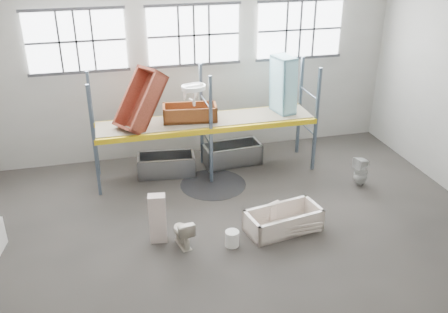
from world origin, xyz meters
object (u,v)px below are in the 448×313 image
object	(u,v)px
bathtub_beige	(283,220)
blue_tub_upright	(283,85)
toilet_beige	(182,232)
steel_tub_right	(232,154)
bucket	(232,238)
cistern_tall	(158,218)
steel_tub_left	(166,165)
toilet_white	(361,171)
rust_tub_flat	(190,112)

from	to	relation	value
bathtub_beige	blue_tub_upright	xyz separation A→B (m)	(1.15, 3.38, 2.14)
toilet_beige	steel_tub_right	world-z (taller)	toilet_beige
steel_tub_right	bucket	bearing A→B (deg)	-105.13
cistern_tall	bucket	xyz separation A→B (m)	(1.54, -0.59, -0.40)
steel_tub_left	blue_tub_upright	world-z (taller)	blue_tub_upright
cistern_tall	bucket	world-z (taller)	cistern_tall
steel_tub_left	steel_tub_right	size ratio (longest dim) A/B	0.96
cistern_tall	steel_tub_left	bearing A→B (deg)	87.05
steel_tub_left	toilet_white	bearing A→B (deg)	-21.25
steel_tub_left	rust_tub_flat	bearing A→B (deg)	-6.37
toilet_beige	blue_tub_upright	world-z (taller)	blue_tub_upright
steel_tub_left	rust_tub_flat	distance (m)	1.69
toilet_beige	bucket	bearing A→B (deg)	152.87
toilet_beige	blue_tub_upright	xyz separation A→B (m)	(3.51, 3.41, 2.06)
toilet_beige	steel_tub_right	xyz separation A→B (m)	(2.13, 3.70, -0.03)
bathtub_beige	toilet_beige	bearing A→B (deg)	170.53
bathtub_beige	rust_tub_flat	xyz separation A→B (m)	(-1.51, 3.38, 1.57)
toilet_beige	bucket	world-z (taller)	toilet_beige
bathtub_beige	steel_tub_left	distance (m)	4.10
rust_tub_flat	bathtub_beige	bearing A→B (deg)	-65.92
toilet_white	blue_tub_upright	world-z (taller)	blue_tub_upright
toilet_white	rust_tub_flat	distance (m)	4.89
cistern_tall	rust_tub_flat	distance (m)	3.60
toilet_white	rust_tub_flat	world-z (taller)	rust_tub_flat
toilet_beige	steel_tub_left	distance (m)	3.49
cistern_tall	steel_tub_left	world-z (taller)	cistern_tall
bathtub_beige	bucket	xyz separation A→B (m)	(-1.31, -0.32, -0.07)
toilet_beige	toilet_white	bearing A→B (deg)	-175.19
cistern_tall	bucket	size ratio (longest dim) A/B	3.22
rust_tub_flat	blue_tub_upright	world-z (taller)	blue_tub_upright
steel_tub_right	toilet_beige	bearing A→B (deg)	-119.94
cistern_tall	steel_tub_right	size ratio (longest dim) A/B	0.70
steel_tub_right	bathtub_beige	bearing A→B (deg)	-86.30
steel_tub_left	bucket	world-z (taller)	steel_tub_left
cistern_tall	blue_tub_upright	size ratio (longest dim) A/B	0.72
toilet_beige	toilet_white	size ratio (longest dim) A/B	0.83
cistern_tall	steel_tub_left	distance (m)	3.26
toilet_white	bucket	distance (m)	4.49
steel_tub_right	blue_tub_upright	bearing A→B (deg)	-11.67
toilet_beige	cistern_tall	xyz separation A→B (m)	(-0.49, 0.30, 0.24)
toilet_white	steel_tub_left	distance (m)	5.36
steel_tub_left	steel_tub_right	world-z (taller)	steel_tub_right
bathtub_beige	cistern_tall	world-z (taller)	cistern_tall
steel_tub_left	bucket	distance (m)	3.88
toilet_white	blue_tub_upright	xyz separation A→B (m)	(-1.63, 1.87, 1.99)
steel_tub_left	steel_tub_right	xyz separation A→B (m)	(1.98, 0.21, 0.01)
toilet_white	steel_tub_left	size ratio (longest dim) A/B	0.52
toilet_beige	steel_tub_left	bearing A→B (deg)	-104.30
steel_tub_right	rust_tub_flat	bearing A→B (deg)	-167.11
steel_tub_left	bathtub_beige	bearing A→B (deg)	-57.32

